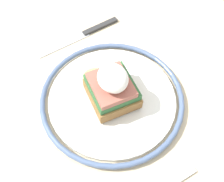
% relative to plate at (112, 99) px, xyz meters
% --- Properties ---
extents(dining_table, '(1.15, 0.70, 0.76)m').
position_rel_plate_xyz_m(dining_table, '(0.02, -0.04, -0.13)').
color(dining_table, '#C6B28E').
rests_on(dining_table, ground_plane).
extents(plate, '(0.27, 0.27, 0.02)m').
position_rel_plate_xyz_m(plate, '(0.00, 0.00, 0.00)').
color(plate, silver).
rests_on(plate, dining_table).
extents(sandwich, '(0.12, 0.08, 0.09)m').
position_rel_plate_xyz_m(sandwich, '(-0.00, 0.00, 0.04)').
color(sandwich, olive).
rests_on(sandwich, plate).
extents(knife, '(0.04, 0.20, 0.01)m').
position_rel_plate_xyz_m(knife, '(0.18, -0.02, -0.01)').
color(knife, '#2D2D2D').
rests_on(knife, dining_table).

